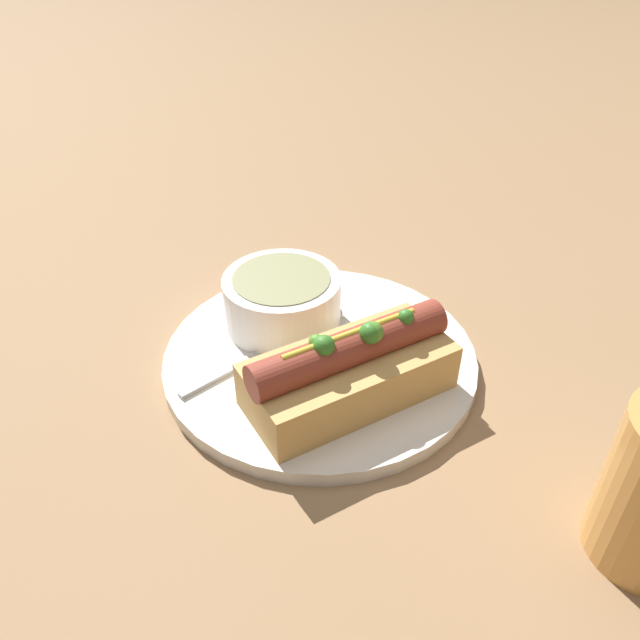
# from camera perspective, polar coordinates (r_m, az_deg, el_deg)

# --- Properties ---
(ground_plane) EXTENTS (4.00, 4.00, 0.00)m
(ground_plane) POSITION_cam_1_polar(r_m,az_deg,el_deg) (0.54, 0.00, -3.97)
(ground_plane) COLOR #93704C
(dinner_plate) EXTENTS (0.27, 0.27, 0.01)m
(dinner_plate) POSITION_cam_1_polar(r_m,az_deg,el_deg) (0.54, 0.00, -3.45)
(dinner_plate) COLOR white
(dinner_plate) RESTS_ON ground_plane
(hot_dog) EXTENTS (0.18, 0.14, 0.07)m
(hot_dog) POSITION_cam_1_polar(r_m,az_deg,el_deg) (0.48, 2.71, -4.47)
(hot_dog) COLOR tan
(hot_dog) RESTS_ON dinner_plate
(soup_bowl) EXTENTS (0.10, 0.10, 0.05)m
(soup_bowl) POSITION_cam_1_polar(r_m,az_deg,el_deg) (0.55, -3.47, 2.01)
(soup_bowl) COLOR white
(soup_bowl) RESTS_ON dinner_plate
(spoon) EXTENTS (0.14, 0.12, 0.01)m
(spoon) POSITION_cam_1_polar(r_m,az_deg,el_deg) (0.55, -1.77, -0.96)
(spoon) COLOR #B7B7BC
(spoon) RESTS_ON dinner_plate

